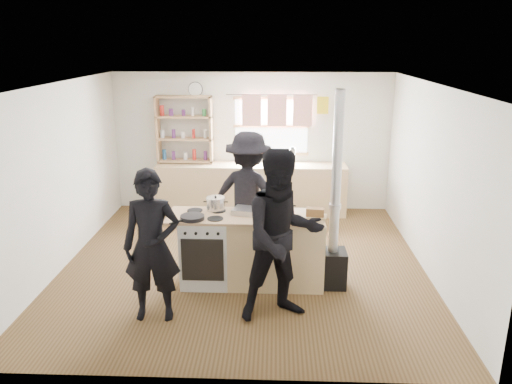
# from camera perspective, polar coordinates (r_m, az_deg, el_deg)

# --- Properties ---
(ground) EXTENTS (5.00, 5.00, 0.01)m
(ground) POSITION_cam_1_polar(r_m,az_deg,el_deg) (7.14, -1.41, -8.26)
(ground) COLOR brown
(ground) RESTS_ON ground
(back_counter) EXTENTS (3.40, 0.55, 0.90)m
(back_counter) POSITION_cam_1_polar(r_m,az_deg,el_deg) (9.05, -0.54, 0.38)
(back_counter) COLOR tan
(back_counter) RESTS_ON ground
(shelving_unit) EXTENTS (1.00, 0.28, 1.20)m
(shelving_unit) POSITION_cam_1_polar(r_m,az_deg,el_deg) (9.06, -8.19, 7.13)
(shelving_unit) COLOR tan
(shelving_unit) RESTS_ON back_counter
(thermos) EXTENTS (0.10, 0.10, 0.31)m
(thermos) POSITION_cam_1_polar(r_m,az_deg,el_deg) (8.89, 4.19, 4.06)
(thermos) COLOR silver
(thermos) RESTS_ON back_counter
(cooking_island) EXTENTS (1.97, 0.64, 0.93)m
(cooking_island) POSITION_cam_1_polar(r_m,az_deg,el_deg) (6.43, -0.46, -6.58)
(cooking_island) COLOR silver
(cooking_island) RESTS_ON ground
(skillet_greens) EXTENTS (0.42, 0.42, 0.05)m
(skillet_greens) POSITION_cam_1_polar(r_m,az_deg,el_deg) (6.17, -7.29, -2.87)
(skillet_greens) COLOR black
(skillet_greens) RESTS_ON cooking_island
(roast_tray) EXTENTS (0.37, 0.33, 0.07)m
(roast_tray) POSITION_cam_1_polar(r_m,az_deg,el_deg) (6.32, -1.16, -2.14)
(roast_tray) COLOR silver
(roast_tray) RESTS_ON cooking_island
(stockpot_stove) EXTENTS (0.24, 0.24, 0.20)m
(stockpot_stove) POSITION_cam_1_polar(r_m,az_deg,el_deg) (6.45, -4.63, -1.33)
(stockpot_stove) COLOR silver
(stockpot_stove) RESTS_ON cooking_island
(stockpot_counter) EXTENTS (0.29, 0.29, 0.22)m
(stockpot_counter) POSITION_cam_1_polar(r_m,az_deg,el_deg) (6.25, 2.93, -1.81)
(stockpot_counter) COLOR silver
(stockpot_counter) RESTS_ON cooking_island
(bread_board) EXTENTS (0.30, 0.24, 0.12)m
(bread_board) POSITION_cam_1_polar(r_m,az_deg,el_deg) (6.22, 6.76, -2.45)
(bread_board) COLOR tan
(bread_board) RESTS_ON cooking_island
(flue_heater) EXTENTS (0.35, 0.35, 2.50)m
(flue_heater) POSITION_cam_1_polar(r_m,az_deg,el_deg) (6.36, 8.84, -5.24)
(flue_heater) COLOR black
(flue_heater) RESTS_ON ground
(person_near_left) EXTENTS (0.66, 0.46, 1.73)m
(person_near_left) POSITION_cam_1_polar(r_m,az_deg,el_deg) (5.63, -11.80, -6.10)
(person_near_left) COLOR black
(person_near_left) RESTS_ON ground
(person_near_right) EXTENTS (1.14, 1.01, 1.95)m
(person_near_right) POSITION_cam_1_polar(r_m,az_deg,el_deg) (5.50, 3.05, -5.07)
(person_near_right) COLOR black
(person_near_right) RESTS_ON ground
(person_far) EXTENTS (1.34, 1.02, 1.83)m
(person_far) POSITION_cam_1_polar(r_m,az_deg,el_deg) (7.13, -0.84, -0.34)
(person_far) COLOR black
(person_far) RESTS_ON ground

